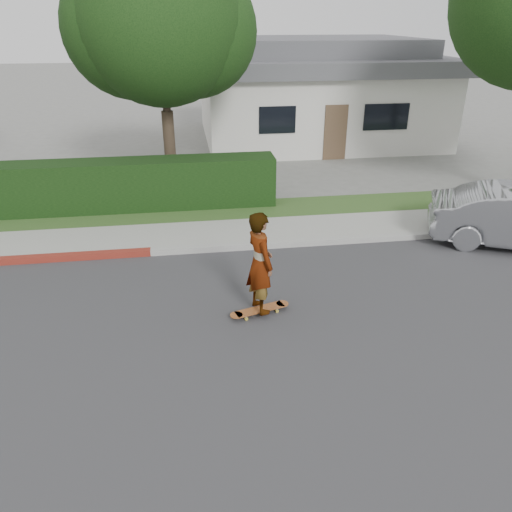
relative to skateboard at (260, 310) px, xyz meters
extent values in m
plane|color=slate|center=(-3.17, -1.13, -0.11)|extent=(120.00, 120.00, 0.00)
cube|color=#2D2D30|center=(-3.17, -1.13, -0.10)|extent=(60.00, 8.00, 0.01)
cube|color=#9E9E99|center=(-3.17, 2.97, -0.03)|extent=(60.00, 0.20, 0.15)
cube|color=gray|center=(-3.17, 3.87, -0.05)|extent=(60.00, 1.60, 0.12)
cube|color=#2D4C1E|center=(-3.17, 5.47, -0.06)|extent=(60.00, 1.60, 0.10)
cube|color=black|center=(-6.17, 6.07, 0.64)|extent=(15.00, 1.00, 1.50)
cylinder|color=#33261C|center=(-1.67, 7.87, 1.15)|extent=(0.36, 0.36, 2.52)
cylinder|color=#33261C|center=(-1.67, 7.87, 3.04)|extent=(0.24, 0.24, 2.10)
sphere|color=black|center=(-1.67, 7.87, 4.93)|extent=(4.80, 4.80, 4.80)
sphere|color=black|center=(-2.47, 8.27, 4.73)|extent=(4.08, 4.08, 4.08)
sphere|color=black|center=(-0.77, 8.17, 4.63)|extent=(3.84, 3.84, 3.84)
cube|color=beige|center=(4.83, 14.87, 1.39)|extent=(10.00, 8.00, 3.00)
cube|color=#4C4C51|center=(4.83, 14.87, 3.19)|extent=(10.60, 8.60, 0.60)
cube|color=#4C4C51|center=(4.83, 14.87, 3.79)|extent=(8.40, 6.40, 0.80)
cube|color=black|center=(2.33, 10.85, 1.49)|extent=(1.40, 0.06, 1.00)
cube|color=black|center=(6.63, 10.85, 1.49)|extent=(1.80, 0.06, 1.00)
cube|color=brown|center=(4.63, 10.85, 0.94)|extent=(0.90, 0.06, 2.10)
cylinder|color=gold|center=(-0.28, -0.18, -0.06)|extent=(0.07, 0.05, 0.06)
cylinder|color=gold|center=(-0.34, -0.01, -0.06)|extent=(0.07, 0.05, 0.06)
cylinder|color=gold|center=(0.34, 0.01, -0.06)|extent=(0.07, 0.05, 0.06)
cylinder|color=gold|center=(0.28, 0.18, -0.06)|extent=(0.07, 0.05, 0.06)
cube|color=silver|center=(-0.31, -0.09, -0.02)|extent=(0.11, 0.20, 0.03)
cube|color=silver|center=(0.31, 0.09, -0.02)|extent=(0.11, 0.20, 0.03)
cube|color=brown|center=(0.00, 0.00, 0.01)|extent=(1.00, 0.51, 0.02)
cylinder|color=brown|center=(-0.46, -0.14, 0.01)|extent=(0.29, 0.29, 0.02)
cylinder|color=brown|center=(0.46, 0.14, 0.01)|extent=(0.29, 0.29, 0.02)
imported|color=white|center=(0.00, 0.00, 1.00)|extent=(0.67, 0.82, 1.96)
camera|label=1|loc=(-1.24, -8.00, 5.04)|focal=35.00mm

